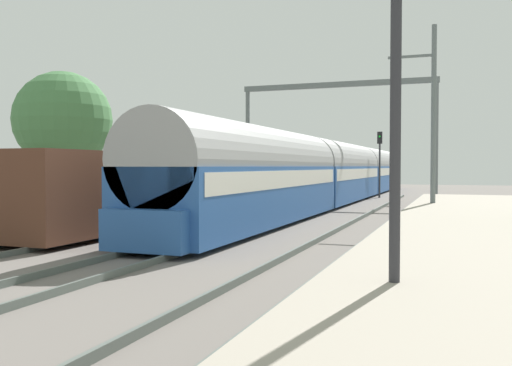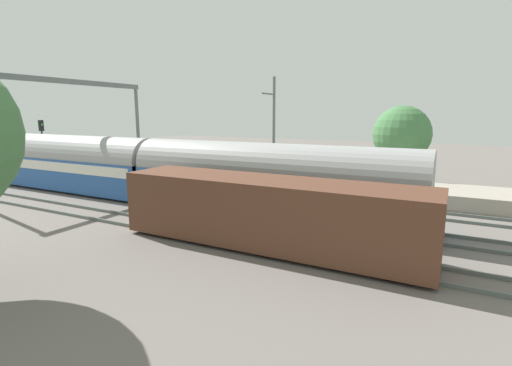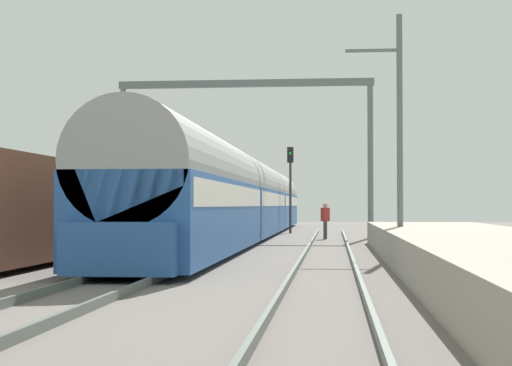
{
  "view_description": "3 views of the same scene",
  "coord_description": "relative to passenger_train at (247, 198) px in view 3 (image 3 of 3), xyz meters",
  "views": [
    {
      "loc": [
        7.62,
        -14.75,
        2.37
      ],
      "look_at": [
        0.0,
        6.01,
        1.7
      ],
      "focal_mm": 39.11,
      "sensor_mm": 36.0,
      "label": 1
    },
    {
      "loc": [
        -17.74,
        -2.78,
        5.48
      ],
      "look_at": [
        -0.46,
        6.32,
        1.88
      ],
      "focal_mm": 26.43,
      "sensor_mm": 36.0,
      "label": 2
    },
    {
      "loc": [
        4.39,
        -18.48,
        1.6
      ],
      "look_at": [
        0.0,
        27.04,
        2.87
      ],
      "focal_mm": 56.47,
      "sensor_mm": 36.0,
      "label": 3
    }
  ],
  "objects": [
    {
      "name": "catenary_pole_east_mid",
      "position": [
        6.55,
        -13.58,
        2.18
      ],
      "size": [
        1.9,
        0.2,
        8.0
      ],
      "color": "slate",
      "rests_on": "ground"
    },
    {
      "name": "track_west",
      "position": [
        0.0,
        -22.19,
        -1.89
      ],
      "size": [
        1.52,
        60.0,
        0.16
      ],
      "color": "#59625C",
      "rests_on": "ground"
    },
    {
      "name": "catenary_gantry",
      "position": [
        0.0,
        -0.98,
        3.68
      ],
      "size": [
        12.8,
        0.28,
        7.86
      ],
      "color": "slate",
      "rests_on": "ground"
    },
    {
      "name": "track_east",
      "position": [
        4.2,
        -22.19,
        -1.89
      ],
      "size": [
        1.52,
        60.0,
        0.16
      ],
      "color": "#59625C",
      "rests_on": "ground"
    },
    {
      "name": "person_crossing",
      "position": [
        4.0,
        -2.3,
        -0.94
      ],
      "size": [
        0.44,
        0.46,
        1.73
      ],
      "rotation": [
        0.0,
        0.0,
        0.89
      ],
      "color": "#3C3C3C",
      "rests_on": "ground"
    },
    {
      "name": "passenger_train",
      "position": [
        0.0,
        0.0,
        0.0
      ],
      "size": [
        2.93,
        49.2,
        3.82
      ],
      "color": "#28569E",
      "rests_on": "ground"
    },
    {
      "name": "platform",
      "position": [
        8.02,
        -20.19,
        -1.52
      ],
      "size": [
        4.4,
        28.0,
        0.9
      ],
      "color": "#A39989",
      "rests_on": "ground"
    },
    {
      "name": "railway_signal_far",
      "position": [
        1.92,
        5.59,
        1.21
      ],
      "size": [
        0.36,
        0.3,
        4.96
      ],
      "color": "#2D2D33",
      "rests_on": "ground"
    },
    {
      "name": "ground",
      "position": [
        0.0,
        -22.19,
        -1.97
      ],
      "size": [
        120.0,
        120.0,
        0.0
      ],
      "primitive_type": "plane",
      "color": "slate"
    },
    {
      "name": "freight_car",
      "position": [
        -4.2,
        -18.43,
        -0.5
      ],
      "size": [
        2.8,
        13.0,
        2.7
      ],
      "color": "#563323",
      "rests_on": "ground"
    }
  ]
}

